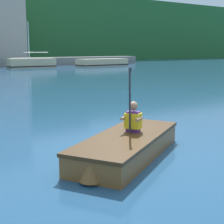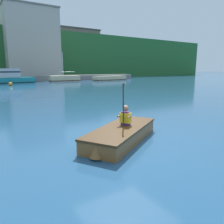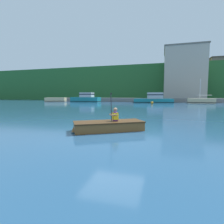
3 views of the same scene
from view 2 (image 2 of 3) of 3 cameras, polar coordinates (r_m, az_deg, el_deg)
ground_plane at (r=6.42m, az=3.76°, el=-7.13°), size 300.00×300.00×0.00m
waterfront_warehouse_left at (r=50.84m, az=-20.89°, el=16.06°), size 10.16×11.93×13.86m
waterfront_office_block_center at (r=58.24m, az=-9.73°, el=14.73°), size 10.51×8.94×11.49m
marina_dock at (r=38.33m, az=-27.21°, el=7.64°), size 49.09×2.40×0.90m
moored_boat_dock_west_end at (r=33.50m, az=-25.98°, el=7.91°), size 7.86×3.39×2.07m
moored_boat_dock_west_inner at (r=36.22m, az=-12.25°, el=8.48°), size 4.81×1.87×4.59m
moored_boat_dock_center_far at (r=38.88m, az=-0.60°, el=8.79°), size 6.16×2.44×0.80m
rowboat_foreground at (r=6.17m, az=2.32°, el=-5.63°), size 3.07×2.45×0.41m
person_paddler at (r=6.34m, az=3.53°, el=-1.07°), size 0.45×0.45×1.22m
channel_buoy at (r=29.42m, az=-25.01°, el=6.67°), size 0.44×0.44×0.72m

